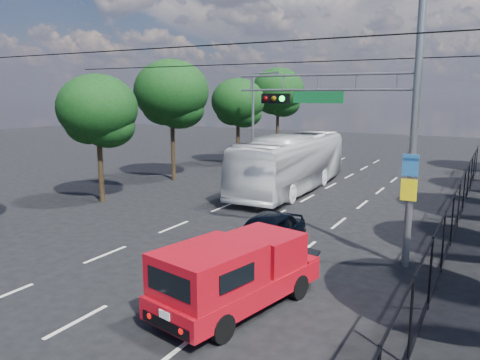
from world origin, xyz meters
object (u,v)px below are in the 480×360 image
Objects in this scene: red_pickup at (236,272)px; navy_hatchback at (265,235)px; white_van at (269,176)px; white_bus at (291,163)px; signal_mast at (376,106)px.

navy_hatchback is at bearing 105.69° from red_pickup.
white_bus is at bearing -21.73° from white_van.
white_van is at bearing 113.22° from navy_hatchback.
white_van is at bearing 155.81° from white_bus.
signal_mast is 0.80× the size of white_bus.
signal_mast is 2.16× the size of navy_hatchback.
navy_hatchback is at bearing -158.02° from signal_mast.
signal_mast reaches higher than white_van.
red_pickup is at bearing -111.27° from signal_mast.
white_bus is (-4.78, 14.95, 0.61)m from red_pickup.
signal_mast reaches higher than red_pickup.
red_pickup is at bearing -75.99° from navy_hatchback.
white_van is (-5.36, 11.54, -0.13)m from navy_hatchback.
signal_mast is at bearing -55.58° from white_bus.
white_bus is (-3.62, 10.82, 0.90)m from navy_hatchback.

